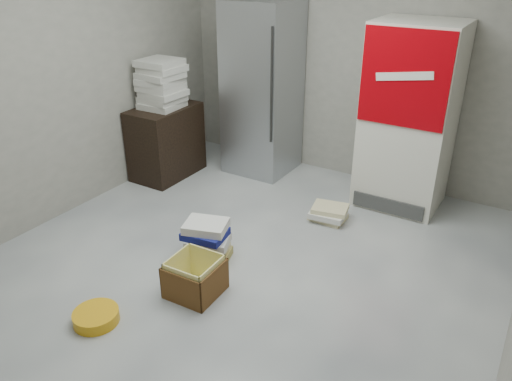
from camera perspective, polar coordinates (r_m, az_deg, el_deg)
The scene contains 10 objects.
ground at distance 4.01m, azimuth -4.00°, elevation -10.55°, with size 5.00×5.00×0.00m, color silver.
room_shell at distance 3.27m, azimuth -5.01°, elevation 15.61°, with size 4.04×5.04×2.82m.
steel_fridge at distance 5.67m, azimuth 0.75°, elevation 11.48°, with size 0.70×0.72×1.90m.
coke_cooler at distance 5.07m, azimuth 17.08°, elevation 7.99°, with size 0.80×0.73×1.80m.
wood_shelf at distance 5.75m, azimuth -10.23°, elevation 5.52°, with size 0.50×0.80×0.80m, color black.
supply_box_stack at distance 5.55m, azimuth -10.76°, elevation 11.88°, with size 0.45×0.45×0.52m.
phonebook_stack_main at distance 4.21m, azimuth -5.61°, elevation -5.78°, with size 0.43×0.38×0.35m.
phonebook_stack_side at distance 4.86m, azimuth 8.29°, elevation -2.60°, with size 0.37×0.33×0.15m.
cardboard_box at distance 3.86m, azimuth -6.98°, elevation -10.01°, with size 0.39×0.39×0.30m.
bucket_lid at distance 3.80m, azimuth -17.81°, elevation -13.57°, with size 0.32×0.32×0.09m, color gold.
Camera 1 is at (1.91, -2.58, 2.39)m, focal length 35.00 mm.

